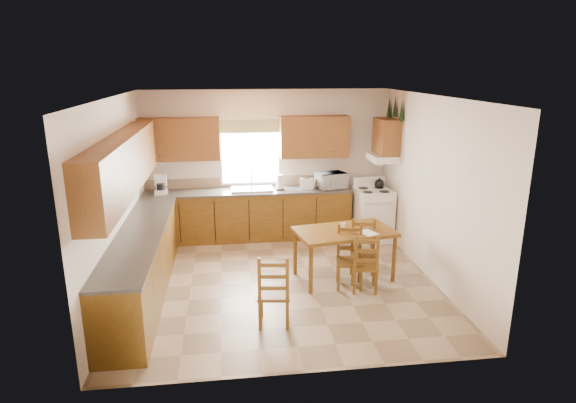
{
  "coord_description": "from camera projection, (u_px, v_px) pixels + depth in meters",
  "views": [
    {
      "loc": [
        -0.74,
        -6.54,
        3.1
      ],
      "look_at": [
        0.15,
        0.3,
        1.15
      ],
      "focal_mm": 30.0,
      "sensor_mm": 36.0,
      "label": 1
    }
  ],
  "objects": [
    {
      "name": "coffeemaker",
      "position": [
        161.0,
        184.0,
        8.46
      ],
      "size": [
        0.27,
        0.3,
        0.36
      ],
      "primitive_type": "cube",
      "rotation": [
        0.0,
        0.0,
        0.28
      ],
      "color": "white",
      "rests_on": "counter_back"
    },
    {
      "name": "counter_back",
      "position": [
        248.0,
        191.0,
        8.75
      ],
      "size": [
        3.75,
        0.63,
        0.04
      ],
      "primitive_type": "cube",
      "color": "#433F3B",
      "rests_on": "lower_cab_back"
    },
    {
      "name": "chair_near_left",
      "position": [
        274.0,
        289.0,
        5.89
      ],
      "size": [
        0.43,
        0.42,
        0.93
      ],
      "primitive_type": "cube",
      "rotation": [
        0.0,
        0.0,
        3.01
      ],
      "color": "brown",
      "rests_on": "floor"
    },
    {
      "name": "lower_cab_left",
      "position": [
        142.0,
        265.0,
        6.68
      ],
      "size": [
        0.6,
        3.6,
        0.88
      ],
      "primitive_type": "cube",
      "color": "brown",
      "rests_on": "floor"
    },
    {
      "name": "window_frame",
      "position": [
        250.0,
        153.0,
        8.84
      ],
      "size": [
        1.13,
        0.02,
        1.18
      ],
      "primitive_type": "cube",
      "color": "white",
      "rests_on": "wall_back"
    },
    {
      "name": "pine_decal_c",
      "position": [
        389.0,
        107.0,
        8.69
      ],
      "size": [
        0.22,
        0.22,
        0.36
      ],
      "primitive_type": "cone",
      "color": "black",
      "rests_on": "wall_right"
    },
    {
      "name": "paper_towel",
      "position": [
        280.0,
        182.0,
        8.75
      ],
      "size": [
        0.16,
        0.16,
        0.28
      ],
      "primitive_type": "cylinder",
      "rotation": [
        0.0,
        0.0,
        0.41
      ],
      "color": "white",
      "rests_on": "counter_back"
    },
    {
      "name": "dining_table",
      "position": [
        344.0,
        254.0,
        7.2
      ],
      "size": [
        1.55,
        1.05,
        0.76
      ],
      "primitive_type": "cube",
      "rotation": [
        0.0,
        0.0,
        0.18
      ],
      "color": "brown",
      "rests_on": "floor"
    },
    {
      "name": "stove",
      "position": [
        372.0,
        215.0,
        8.81
      ],
      "size": [
        0.67,
        0.69,
        0.92
      ],
      "primitive_type": "cube",
      "rotation": [
        0.0,
        0.0,
        0.08
      ],
      "color": "white",
      "rests_on": "floor"
    },
    {
      "name": "window_pane",
      "position": [
        250.0,
        153.0,
        8.84
      ],
      "size": [
        1.05,
        0.01,
        1.1
      ],
      "primitive_type": "cube",
      "color": "white",
      "rests_on": "wall_back"
    },
    {
      "name": "upper_cab_back_left",
      "position": [
        180.0,
        139.0,
        8.47
      ],
      "size": [
        1.41,
        0.33,
        0.75
      ],
      "primitive_type": "cube",
      "color": "brown",
      "rests_on": "wall_back"
    },
    {
      "name": "range_hood",
      "position": [
        382.0,
        158.0,
        8.59
      ],
      "size": [
        0.44,
        0.62,
        0.12
      ],
      "primitive_type": "cube",
      "color": "white",
      "rests_on": "wall_right"
    },
    {
      "name": "wall_right",
      "position": [
        432.0,
        189.0,
        7.09
      ],
      "size": [
        4.5,
        4.5,
        0.0
      ],
      "primitive_type": "plane",
      "color": "silver",
      "rests_on": "floor"
    },
    {
      "name": "sink_basin",
      "position": [
        252.0,
        189.0,
        8.75
      ],
      "size": [
        0.75,
        0.45,
        0.04
      ],
      "primitive_type": "cube",
      "color": "silver",
      "rests_on": "counter_back"
    },
    {
      "name": "counter_left",
      "position": [
        140.0,
        233.0,
        6.55
      ],
      "size": [
        0.63,
        3.6,
        0.04
      ],
      "primitive_type": "cube",
      "color": "#433F3B",
      "rests_on": "lower_cab_left"
    },
    {
      "name": "wall_front",
      "position": [
        306.0,
        253.0,
        4.67
      ],
      "size": [
        4.5,
        4.5,
        0.0
      ],
      "primitive_type": "plane",
      "color": "silver",
      "rests_on": "floor"
    },
    {
      "name": "microwave",
      "position": [
        331.0,
        181.0,
        8.85
      ],
      "size": [
        0.57,
        0.48,
        0.29
      ],
      "primitive_type": "imported",
      "rotation": [
        0.0,
        0.0,
        0.32
      ],
      "color": "white",
      "rests_on": "counter_back"
    },
    {
      "name": "window_valance",
      "position": [
        250.0,
        126.0,
        8.68
      ],
      "size": [
        1.19,
        0.01,
        0.24
      ],
      "primitive_type": "cube",
      "color": "#456A30",
      "rests_on": "wall_back"
    },
    {
      "name": "toaster",
      "position": [
        307.0,
        184.0,
        8.82
      ],
      "size": [
        0.26,
        0.18,
        0.2
      ],
      "primitive_type": "cube",
      "rotation": [
        0.0,
        0.0,
        -0.13
      ],
      "color": "white",
      "rests_on": "counter_back"
    },
    {
      "name": "pine_decal_a",
      "position": [
        402.0,
        110.0,
        8.08
      ],
      "size": [
        0.22,
        0.22,
        0.36
      ],
      "primitive_type": "cone",
      "color": "black",
      "rests_on": "wall_right"
    },
    {
      "name": "wall_left",
      "position": [
        116.0,
        199.0,
        6.53
      ],
      "size": [
        4.5,
        4.5,
        0.0
      ],
      "primitive_type": "plane",
      "color": "silver",
      "rests_on": "floor"
    },
    {
      "name": "upper_cab_back_right",
      "position": [
        314.0,
        137.0,
        8.77
      ],
      "size": [
        1.25,
        0.33,
        0.75
      ],
      "primitive_type": "cube",
      "color": "brown",
      "rests_on": "wall_back"
    },
    {
      "name": "floor",
      "position": [
        281.0,
        281.0,
        7.18
      ],
      "size": [
        4.5,
        4.5,
        0.0
      ],
      "primitive_type": "plane",
      "color": "#957D60",
      "rests_on": "ground"
    },
    {
      "name": "pine_decal_b",
      "position": [
        395.0,
        106.0,
        8.37
      ],
      "size": [
        0.22,
        0.22,
        0.36
      ],
      "primitive_type": "cone",
      "color": "black",
      "rests_on": "wall_right"
    },
    {
      "name": "table_card",
      "position": [
        343.0,
        227.0,
        7.08
      ],
      "size": [
        0.08,
        0.05,
        0.11
      ],
      "primitive_type": "cube",
      "rotation": [
        0.0,
        0.0,
        0.39
      ],
      "color": "white",
      "rests_on": "dining_table"
    },
    {
      "name": "chair_near_right",
      "position": [
        365.0,
        262.0,
        6.79
      ],
      "size": [
        0.42,
        0.41,
        0.86
      ],
      "primitive_type": "cube",
      "rotation": [
        0.0,
        0.0,
        2.95
      ],
      "color": "brown",
      "rests_on": "floor"
    },
    {
      "name": "chair_far_right",
      "position": [
        350.0,
        258.0,
        6.9
      ],
      "size": [
        0.44,
        0.42,
        0.89
      ],
      "primitive_type": "cube",
      "rotation": [
        0.0,
        0.0,
        -0.19
      ],
      "color": "brown",
      "rests_on": "floor"
    },
    {
      "name": "wall_back",
      "position": [
        267.0,
        163.0,
        8.96
      ],
      "size": [
        4.5,
        4.5,
        0.0
      ],
      "primitive_type": "plane",
      "color": "silver",
      "rests_on": "floor"
    },
    {
      "name": "lower_cab_back",
      "position": [
        248.0,
        215.0,
        8.87
      ],
      "size": [
        3.75,
        0.6,
        0.88
      ],
      "primitive_type": "cube",
      "color": "brown",
      "rests_on": "floor"
    },
    {
      "name": "upper_cab_left",
      "position": [
        123.0,
        165.0,
        6.27
      ],
      "size": [
        0.33,
        3.6,
        0.75
      ],
      "primitive_type": "cube",
      "color": "brown",
      "rests_on": "wall_left"
    },
    {
      "name": "backsplash",
      "position": [
        247.0,
        182.0,
        9.0
      ],
      "size": [
        3.75,
        0.01,
        0.18
      ],
      "primitive_type": "cube",
      "color": "#856F56",
      "rests_on": "counter_back"
    },
    {
      "name": "chair_far_left",
      "position": [
        363.0,
        251.0,
        7.12
      ],
      "size": [
        0.44,
        0.43,
        0.9
      ],
      "primitive_type": "cube",
      "rotation": [
        0.0,
        0.0,
        -0.2
      ],
      "color": "brown",
      "rests_on": "floor"
    },
    {
      "name": "table_paper",
      "position": [
        368.0,
        233.0,
        6.99
      ],
      "size": [
        0.3,
        0.33,
        0.0
      ],
      "primitive_type": "cube",
      "rotation": [
        0.0,
        0.0,
        0.4
      ],
      "color": "white",
      "rests_on": "dining_table"
    },
    {
      "name": "ceiling",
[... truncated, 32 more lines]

